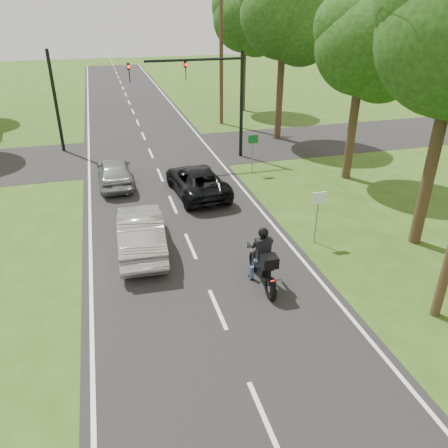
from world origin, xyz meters
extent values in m
plane|color=#2E4B15|center=(0.00, 0.00, 0.00)|extent=(140.00, 140.00, 0.00)
cube|color=black|center=(0.00, 10.00, 0.01)|extent=(8.00, 100.00, 0.01)
cube|color=black|center=(0.00, 16.00, 0.01)|extent=(60.00, 7.00, 0.01)
torus|color=black|center=(1.77, 1.75, 0.37)|extent=(0.17, 0.74, 0.73)
torus|color=black|center=(1.74, 0.08, 0.37)|extent=(0.19, 0.80, 0.80)
cube|color=black|center=(1.76, 1.03, 0.70)|extent=(0.33, 1.06, 0.33)
sphere|color=black|center=(1.76, 1.30, 0.90)|extent=(0.38, 0.38, 0.38)
cube|color=black|center=(1.75, 0.64, 0.90)|extent=(0.39, 0.62, 0.11)
cube|color=#FF0C07|center=(1.74, -0.04, 0.72)|extent=(0.11, 0.04, 0.06)
cylinder|color=silver|center=(1.92, 0.41, 0.35)|extent=(0.12, 0.89, 0.10)
cylinder|color=black|center=(1.77, 1.53, 1.10)|extent=(0.69, 0.05, 0.04)
cube|color=black|center=(1.74, 0.30, 1.23)|extent=(0.50, 0.45, 0.36)
cube|color=black|center=(1.75, 0.86, 1.38)|extent=(0.45, 0.25, 0.67)
sphere|color=black|center=(1.76, 0.94, 1.90)|extent=(0.33, 0.33, 0.33)
cylinder|color=navy|center=(1.52, 1.23, 0.26)|extent=(0.14, 0.14, 0.50)
cylinder|color=navy|center=(2.01, 1.22, 0.26)|extent=(0.14, 0.14, 0.50)
imported|color=black|center=(1.38, 8.96, 0.68)|extent=(2.61, 4.97, 1.34)
imported|color=#B9B8BE|center=(-1.80, 4.19, 0.78)|extent=(1.86, 4.71, 1.53)
imported|color=#999DA1|center=(-2.38, 11.26, 0.71)|extent=(1.70, 4.13, 1.40)
cylinder|color=black|center=(5.20, 14.00, 3.00)|extent=(0.20, 0.20, 6.00)
cylinder|color=black|center=(2.50, 14.00, 5.60)|extent=(5.40, 0.14, 0.14)
imported|color=black|center=(2.00, 14.00, 5.05)|extent=(0.16, 0.36, 1.00)
imported|color=black|center=(-1.00, 14.00, 5.05)|extent=(0.16, 0.36, 1.00)
sphere|color=#FF0C07|center=(2.00, 13.82, 5.38)|extent=(0.16, 0.16, 0.16)
sphere|color=#FF0C07|center=(-1.00, 13.82, 5.38)|extent=(0.16, 0.16, 0.16)
cylinder|color=black|center=(-5.20, 18.00, 3.00)|extent=(0.20, 0.20, 6.00)
cylinder|color=#4D3723|center=(6.20, 22.00, 5.00)|extent=(0.28, 0.28, 10.00)
cylinder|color=slate|center=(4.70, 3.00, 1.00)|extent=(0.05, 0.05, 2.00)
cube|color=silver|center=(4.70, 2.97, 1.90)|extent=(0.55, 0.04, 0.45)
cylinder|color=slate|center=(4.90, 11.00, 1.00)|extent=(0.05, 0.05, 2.00)
cube|color=#0C591E|center=(4.90, 10.97, 1.90)|extent=(0.55, 0.04, 0.45)
cylinder|color=#332316|center=(8.50, 2.00, 3.36)|extent=(0.44, 0.44, 6.72)
cylinder|color=#332316|center=(9.50, 9.00, 2.94)|extent=(0.44, 0.44, 5.88)
sphere|color=black|center=(9.50, 9.00, 6.51)|extent=(4.50, 4.50, 4.50)
sphere|color=black|center=(10.25, 8.40, 5.78)|extent=(3.60, 3.60, 3.60)
cylinder|color=#332316|center=(8.80, 17.00, 3.50)|extent=(0.44, 0.44, 7.00)
sphere|color=black|center=(8.80, 17.00, 7.75)|extent=(5.40, 5.40, 5.40)
sphere|color=black|center=(9.70, 16.28, 6.88)|extent=(4.32, 4.32, 4.32)
cylinder|color=#332316|center=(9.20, 26.00, 3.22)|extent=(0.44, 0.44, 6.44)
sphere|color=black|center=(9.20, 26.00, 7.13)|extent=(4.95, 4.95, 4.95)
sphere|color=black|center=(10.02, 25.34, 6.33)|extent=(3.96, 3.96, 3.96)
camera|label=1|loc=(-2.70, -10.32, 8.34)|focal=35.00mm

